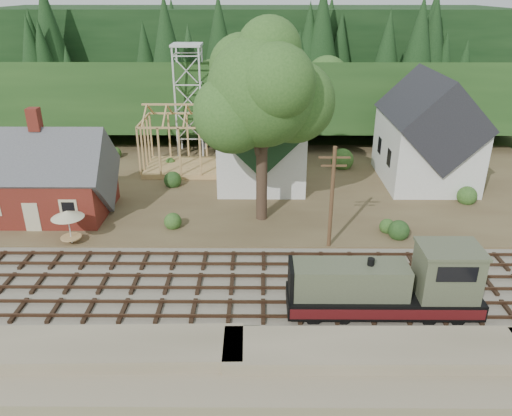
{
  "coord_description": "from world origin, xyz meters",
  "views": [
    {
      "loc": [
        1.8,
        -27.7,
        18.01
      ],
      "look_at": [
        1.57,
        6.0,
        3.0
      ],
      "focal_mm": 35.0,
      "sensor_mm": 36.0,
      "label": 1
    }
  ],
  "objects_px": {
    "car_blue": "(102,198)",
    "patio_set": "(67,216)",
    "car_red": "(436,172)",
    "locomotive": "(392,287)"
  },
  "relations": [
    {
      "from": "patio_set",
      "to": "locomotive",
      "type": "bearing_deg",
      "value": -21.25
    },
    {
      "from": "locomotive",
      "to": "patio_set",
      "type": "distance_m",
      "value": 23.46
    },
    {
      "from": "car_red",
      "to": "patio_set",
      "type": "bearing_deg",
      "value": 110.73
    },
    {
      "from": "locomotive",
      "to": "patio_set",
      "type": "height_order",
      "value": "locomotive"
    },
    {
      "from": "car_blue",
      "to": "patio_set",
      "type": "relative_size",
      "value": 1.35
    },
    {
      "from": "car_red",
      "to": "patio_set",
      "type": "distance_m",
      "value": 35.21
    },
    {
      "from": "locomotive",
      "to": "car_blue",
      "type": "distance_m",
      "value": 26.84
    },
    {
      "from": "car_blue",
      "to": "car_red",
      "type": "bearing_deg",
      "value": -18.91
    },
    {
      "from": "car_blue",
      "to": "car_red",
      "type": "distance_m",
      "value": 32.65
    },
    {
      "from": "car_red",
      "to": "locomotive",
      "type": "bearing_deg",
      "value": 152.51
    }
  ]
}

